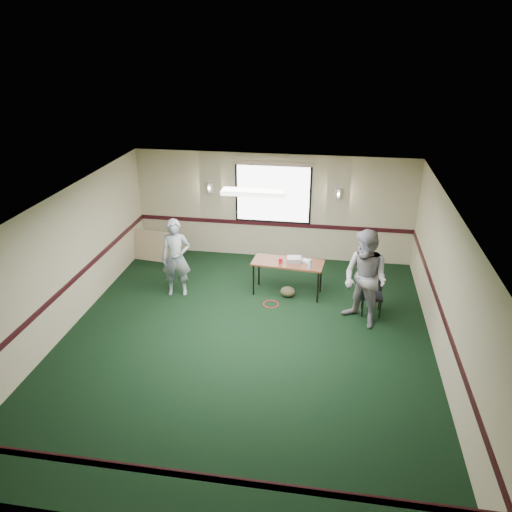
# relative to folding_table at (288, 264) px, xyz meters

# --- Properties ---
(ground) EXTENTS (8.00, 8.00, 0.00)m
(ground) POSITION_rel_folding_table_xyz_m (-0.59, -2.02, -0.72)
(ground) COLOR black
(ground) RESTS_ON ground
(room_shell) EXTENTS (8.00, 8.02, 8.00)m
(room_shell) POSITION_rel_folding_table_xyz_m (-0.59, 0.10, 0.86)
(room_shell) COLOR tan
(room_shell) RESTS_ON ground
(folding_table) EXTENTS (1.60, 0.76, 0.78)m
(folding_table) POSITION_rel_folding_table_xyz_m (0.00, 0.00, 0.00)
(folding_table) COLOR #522617
(folding_table) RESTS_ON ground
(projector) EXTENTS (0.34, 0.29, 0.10)m
(projector) POSITION_rel_folding_table_xyz_m (0.13, 0.04, 0.11)
(projector) COLOR gray
(projector) RESTS_ON folding_table
(game_console) EXTENTS (0.22, 0.20, 0.05)m
(game_console) POSITION_rel_folding_table_xyz_m (0.40, 0.06, 0.08)
(game_console) COLOR silver
(game_console) RESTS_ON folding_table
(red_cup) EXTENTS (0.08, 0.08, 0.13)m
(red_cup) POSITION_rel_folding_table_xyz_m (-0.15, -0.10, 0.12)
(red_cup) COLOR red
(red_cup) RESTS_ON folding_table
(water_bottle) EXTENTS (0.06, 0.06, 0.20)m
(water_bottle) POSITION_rel_folding_table_xyz_m (0.49, -0.22, 0.16)
(water_bottle) COLOR #92CEF0
(water_bottle) RESTS_ON folding_table
(duffel_bag) EXTENTS (0.35, 0.27, 0.24)m
(duffel_bag) POSITION_rel_folding_table_xyz_m (0.03, -0.15, -0.60)
(duffel_bag) COLOR #453D27
(duffel_bag) RESTS_ON ground
(cable_coil) EXTENTS (0.39, 0.39, 0.02)m
(cable_coil) POSITION_rel_folding_table_xyz_m (-0.29, -0.56, -0.71)
(cable_coil) COLOR red
(cable_coil) RESTS_ON ground
(folded_table) EXTENTS (1.52, 0.40, 0.77)m
(folded_table) POSITION_rel_folding_table_xyz_m (-3.59, 1.25, -0.33)
(folded_table) COLOR tan
(folded_table) RESTS_ON ground
(conference_chair) EXTENTS (0.42, 0.44, 0.86)m
(conference_chair) POSITION_rel_folding_table_xyz_m (1.81, -0.51, -0.22)
(conference_chair) COLOR black
(conference_chair) RESTS_ON ground
(person_left) EXTENTS (0.71, 0.53, 1.75)m
(person_left) POSITION_rel_folding_table_xyz_m (-2.42, -0.38, 0.16)
(person_left) COLOR #39537F
(person_left) RESTS_ON ground
(person_right) EXTENTS (1.22, 1.20, 1.98)m
(person_right) POSITION_rel_folding_table_xyz_m (1.61, -1.01, 0.27)
(person_right) COLOR #748BB5
(person_right) RESTS_ON ground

